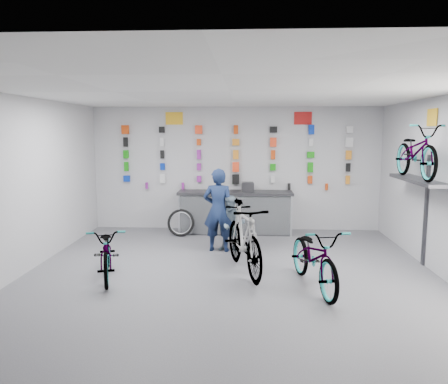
# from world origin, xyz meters

# --- Properties ---
(floor) EXTENTS (8.00, 8.00, 0.00)m
(floor) POSITION_xyz_m (0.00, 0.00, 0.00)
(floor) COLOR #4C4C51
(floor) RESTS_ON ground
(ceiling) EXTENTS (8.00, 8.00, 0.00)m
(ceiling) POSITION_xyz_m (0.00, 0.00, 3.00)
(ceiling) COLOR white
(ceiling) RESTS_ON wall_back
(wall_back) EXTENTS (7.00, 0.00, 7.00)m
(wall_back) POSITION_xyz_m (0.00, 4.00, 1.50)
(wall_back) COLOR silver
(wall_back) RESTS_ON floor
(wall_front) EXTENTS (7.00, 0.00, 7.00)m
(wall_front) POSITION_xyz_m (0.00, -4.00, 1.50)
(wall_front) COLOR silver
(wall_front) RESTS_ON floor
(wall_left) EXTENTS (0.00, 8.00, 8.00)m
(wall_left) POSITION_xyz_m (-3.50, 0.00, 1.50)
(wall_left) COLOR silver
(wall_left) RESTS_ON floor
(counter) EXTENTS (2.70, 0.66, 1.00)m
(counter) POSITION_xyz_m (0.00, 3.54, 0.49)
(counter) COLOR black
(counter) RESTS_ON floor
(merch_wall) EXTENTS (5.58, 0.08, 1.56)m
(merch_wall) POSITION_xyz_m (0.05, 3.93, 1.82)
(merch_wall) COLOR #082CA8
(merch_wall) RESTS_ON wall_back
(wall_bracket) EXTENTS (0.39, 1.90, 2.00)m
(wall_bracket) POSITION_xyz_m (3.33, 1.20, 1.46)
(wall_bracket) COLOR #333338
(wall_bracket) RESTS_ON wall_right
(sign_left) EXTENTS (0.42, 0.02, 0.30)m
(sign_left) POSITION_xyz_m (-1.50, 3.98, 2.72)
(sign_left) COLOR gold
(sign_left) RESTS_ON wall_back
(sign_right) EXTENTS (0.42, 0.02, 0.30)m
(sign_right) POSITION_xyz_m (1.60, 3.98, 2.72)
(sign_right) COLOR #B41B19
(sign_right) RESTS_ON wall_back
(sign_side) EXTENTS (0.02, 0.40, 0.30)m
(sign_side) POSITION_xyz_m (3.48, 1.20, 2.65)
(sign_side) COLOR gold
(sign_side) RESTS_ON wall_right
(bike_left) EXTENTS (1.06, 1.79, 0.89)m
(bike_left) POSITION_xyz_m (-2.02, 0.22, 0.44)
(bike_left) COLOR gray
(bike_left) RESTS_ON floor
(bike_center) EXTENTS (1.11, 2.10, 1.22)m
(bike_center) POSITION_xyz_m (0.23, 0.60, 0.61)
(bike_center) COLOR gray
(bike_center) RESTS_ON floor
(bike_right) EXTENTS (1.03, 1.99, 1.00)m
(bike_right) POSITION_xyz_m (1.32, -0.09, 0.50)
(bike_right) COLOR gray
(bike_right) RESTS_ON floor
(bike_service) EXTENTS (0.69, 1.74, 1.02)m
(bike_service) POSITION_xyz_m (0.06, 2.10, 0.51)
(bike_service) COLOR gray
(bike_service) RESTS_ON floor
(bike_wall) EXTENTS (0.63, 1.80, 0.95)m
(bike_wall) POSITION_xyz_m (3.25, 1.20, 2.05)
(bike_wall) COLOR gray
(bike_wall) RESTS_ON wall_bracket
(clerk) EXTENTS (0.65, 0.46, 1.68)m
(clerk) POSITION_xyz_m (-0.30, 1.96, 0.84)
(clerk) COLOR #132143
(clerk) RESTS_ON floor
(customer) EXTENTS (0.59, 0.48, 1.13)m
(customer) POSITION_xyz_m (-0.03, 1.94, 0.57)
(customer) COLOR slate
(customer) RESTS_ON floor
(spare_wheel) EXTENTS (0.65, 0.26, 0.63)m
(spare_wheel) POSITION_xyz_m (-1.25, 3.17, 0.31)
(spare_wheel) COLOR black
(spare_wheel) RESTS_ON floor
(register) EXTENTS (0.30, 0.32, 0.22)m
(register) POSITION_xyz_m (0.29, 3.55, 1.11)
(register) COLOR black
(register) RESTS_ON counter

